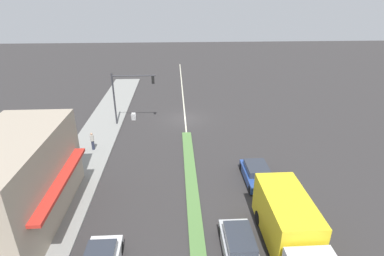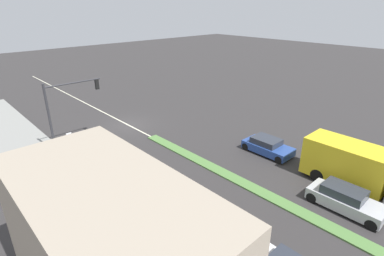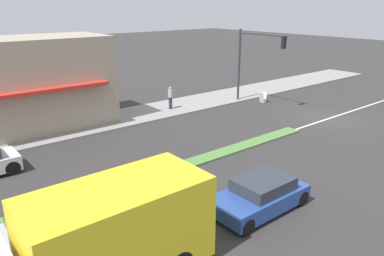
# 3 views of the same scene
# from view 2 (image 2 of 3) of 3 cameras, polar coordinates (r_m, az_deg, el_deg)

# --- Properties ---
(ground_plane) EXTENTS (160.00, 160.00, 0.00)m
(ground_plane) POSITION_cam_2_polar(r_m,az_deg,el_deg) (19.26, 18.35, -14.28)
(ground_plane) COLOR #333030
(lane_marking_center) EXTENTS (0.16, 60.00, 0.01)m
(lane_marking_center) POSITION_cam_2_polar(r_m,az_deg,el_deg) (30.57, -12.04, 0.57)
(lane_marking_center) COLOR beige
(lane_marking_center) RESTS_ON ground
(building_corner_store) EXTENTS (5.45, 9.80, 5.55)m
(building_corner_store) POSITION_cam_2_polar(r_m,az_deg,el_deg) (12.13, -15.02, -21.49)
(building_corner_store) COLOR tan
(building_corner_store) RESTS_ON sidewalk_right
(traffic_signal_main) EXTENTS (4.59, 0.34, 5.60)m
(traffic_signal_main) POSITION_cam_2_polar(r_m,az_deg,el_deg) (25.80, -22.89, 4.34)
(traffic_signal_main) COLOR #333338
(traffic_signal_main) RESTS_ON sidewalk_right
(pedestrian) EXTENTS (0.34, 0.34, 1.66)m
(pedestrian) POSITION_cam_2_polar(r_m,az_deg,el_deg) (20.91, -22.04, -8.44)
(pedestrian) COLOR #282D42
(pedestrian) RESTS_ON sidewalk_right
(warning_aframe_sign) EXTENTS (0.45, 0.53, 0.84)m
(warning_aframe_sign) POSITION_cam_2_polar(r_m,az_deg,el_deg) (28.04, -22.16, -1.78)
(warning_aframe_sign) COLOR silver
(warning_aframe_sign) RESTS_ON ground
(delivery_truck) EXTENTS (2.44, 7.50, 2.87)m
(delivery_truck) POSITION_cam_2_polar(r_m,az_deg,el_deg) (22.06, 29.38, -6.74)
(delivery_truck) COLOR silver
(delivery_truck) RESTS_ON ground
(coupe_blue) EXTENTS (1.90, 3.92, 1.26)m
(coupe_blue) POSITION_cam_2_polar(r_m,az_deg,el_deg) (24.87, 14.17, -3.37)
(coupe_blue) COLOR #284793
(coupe_blue) RESTS_ON ground
(sedan_silver) EXTENTS (1.73, 4.16, 1.40)m
(sedan_silver) POSITION_cam_2_polar(r_m,az_deg,el_deg) (20.00, 27.16, -12.00)
(sedan_silver) COLOR #B7BABF
(sedan_silver) RESTS_ON ground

